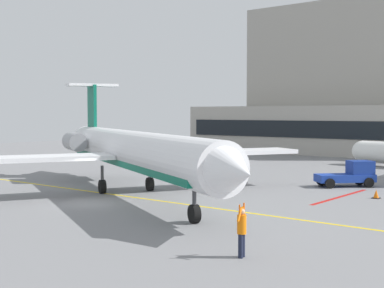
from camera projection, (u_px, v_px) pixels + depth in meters
ground at (88, 203)px, 32.30m from camera, size 120.00×120.00×0.11m
regional_jet at (130, 151)px, 35.57m from camera, size 28.55×22.92×7.60m
baggage_tug at (198, 158)px, 52.63m from camera, size 3.21×4.44×2.04m
pushback_tractor at (350, 175)px, 39.20m from camera, size 3.88×4.05×1.84m
marshaller at (242, 230)px, 19.97m from camera, size 0.34×0.83×1.97m
safety_cone_alpha at (194, 186)px, 37.80m from camera, size 0.47×0.47×0.55m
safety_cone_bravo at (243, 180)px, 41.13m from camera, size 0.47×0.47×0.55m
safety_cone_charlie at (376, 194)px, 33.78m from camera, size 0.47×0.47×0.55m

